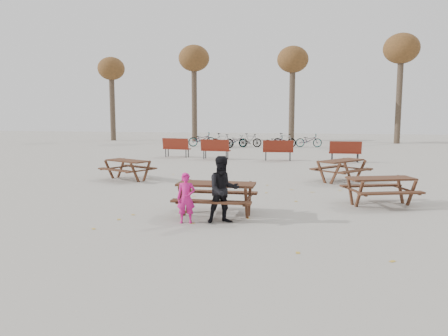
% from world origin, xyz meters
% --- Properties ---
extents(ground, '(80.00, 80.00, 0.00)m').
position_xyz_m(ground, '(0.00, 0.00, 0.00)').
color(ground, gray).
rests_on(ground, ground).
extents(main_picnic_table, '(1.80, 1.45, 0.78)m').
position_xyz_m(main_picnic_table, '(0.00, 0.00, 0.59)').
color(main_picnic_table, '#3C2215').
rests_on(main_picnic_table, ground).
extents(food_tray, '(0.18, 0.11, 0.03)m').
position_xyz_m(food_tray, '(0.13, -0.11, 0.79)').
color(food_tray, white).
rests_on(food_tray, main_picnic_table).
extents(bread_roll, '(0.14, 0.06, 0.05)m').
position_xyz_m(bread_roll, '(0.13, -0.11, 0.83)').
color(bread_roll, tan).
rests_on(bread_roll, food_tray).
extents(soda_bottle, '(0.07, 0.07, 0.17)m').
position_xyz_m(soda_bottle, '(0.10, -0.17, 0.85)').
color(soda_bottle, silver).
rests_on(soda_bottle, main_picnic_table).
extents(child, '(0.44, 0.33, 1.11)m').
position_xyz_m(child, '(-0.51, -0.80, 0.56)').
color(child, '#CF197B').
rests_on(child, ground).
extents(adult, '(0.89, 0.81, 1.48)m').
position_xyz_m(adult, '(0.29, -0.65, 0.74)').
color(adult, black).
rests_on(adult, ground).
extents(picnic_table_east, '(2.02, 1.81, 0.73)m').
position_xyz_m(picnic_table_east, '(3.98, 1.91, 0.36)').
color(picnic_table_east, '#3C2215').
rests_on(picnic_table_east, ground).
extents(picnic_table_north, '(2.07, 1.93, 0.71)m').
position_xyz_m(picnic_table_north, '(-4.19, 4.74, 0.36)').
color(picnic_table_north, '#3C2215').
rests_on(picnic_table_north, ground).
extents(picnic_table_far, '(2.21, 2.25, 0.75)m').
position_xyz_m(picnic_table_far, '(3.30, 5.76, 0.38)').
color(picnic_table_far, '#3C2215').
rests_on(picnic_table_far, ground).
extents(park_bench_row, '(10.26, 1.47, 1.03)m').
position_xyz_m(park_bench_row, '(-0.63, 12.12, 0.52)').
color(park_bench_row, maroon).
rests_on(park_bench_row, ground).
extents(bicycle_row, '(9.31, 2.49, 1.00)m').
position_xyz_m(bicycle_row, '(-1.54, 20.04, 0.47)').
color(bicycle_row, black).
rests_on(bicycle_row, ground).
extents(tree_row, '(32.17, 3.52, 8.26)m').
position_xyz_m(tree_row, '(0.90, 25.15, 6.19)').
color(tree_row, '#382B21').
rests_on(tree_row, ground).
extents(fallen_leaves, '(11.00, 11.00, 0.01)m').
position_xyz_m(fallen_leaves, '(0.50, 2.50, 0.00)').
color(fallen_leaves, gold).
rests_on(fallen_leaves, ground).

